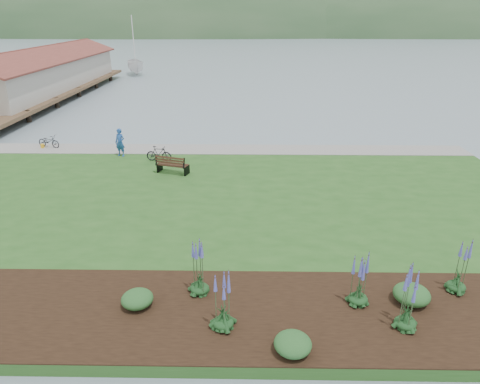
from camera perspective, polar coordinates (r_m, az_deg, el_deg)
The scene contains 20 objects.
ground at distance 22.37m, azimuth -5.53°, elevation -0.56°, with size 600.00×600.00×0.00m, color slate.
lawn at distance 20.48m, azimuth -6.14°, elevation -2.28°, with size 34.00×20.00×0.40m, color #224E1B.
shoreline_path at distance 28.68m, azimuth -4.10°, elevation 5.70°, with size 34.00×2.20×0.03m, color gray.
garden_bed at distance 13.56m, azimuth 2.98°, elevation -15.70°, with size 24.00×4.40×0.04m, color black.
far_hillside at distance 191.39m, azimuth 6.62°, elevation 20.13°, with size 580.00×80.00×38.00m, color #2D4F2C, non-canonical shape.
pier_pavilion at distance 53.29m, azimuth -24.82°, elevation 14.19°, with size 8.00×36.00×5.40m.
park_bench at distance 24.39m, azimuth -9.08°, elevation 3.66°, with size 1.91×1.24×1.10m.
person at distance 28.05m, azimuth -15.74°, elevation 6.68°, with size 0.75×0.52×2.07m, color #224F9D.
bicycle_a at distance 31.69m, azimuth -24.15°, elevation 6.20°, with size 1.65×0.58×0.87m, color black.
bicycle_b at distance 26.65m, azimuth -10.76°, elevation 5.04°, with size 1.58×0.46×0.95m, color black.
sailboat at distance 69.17m, azimuth -13.61°, elevation 14.94°, with size 10.17×10.36×26.82m, color silver.
pannier at distance 31.78m, azimuth -24.83°, elevation 5.58°, with size 0.17×0.26×0.28m, color gold.
echium_0 at distance 12.48m, azimuth -2.31°, elevation -14.60°, with size 0.62×0.62×2.08m.
echium_1 at distance 13.86m, azimuth 15.74°, elevation -11.25°, with size 0.62×0.62×2.00m.
echium_2 at distance 13.29m, azimuth 21.63°, elevation -13.37°, with size 0.62×0.62×2.15m.
echium_3 at distance 15.58m, azimuth 27.31°, elevation -8.88°, with size 0.62×0.62×2.32m.
echium_4 at distance 13.77m, azimuth -5.51°, elevation -9.74°, with size 0.62×0.62×2.37m.
shrub_0 at distance 13.97m, azimuth -13.54°, elevation -13.69°, with size 0.99×0.99×0.50m, color #1E4C21.
shrub_1 at distance 12.19m, azimuth 7.05°, elevation -19.45°, with size 1.02×1.02×0.51m, color #1E4C21.
shrub_2 at distance 14.75m, azimuth 21.92°, elevation -12.54°, with size 1.14×1.14×0.57m, color #1E4C21.
Camera 1 is at (2.50, -20.38, 8.88)m, focal length 32.00 mm.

